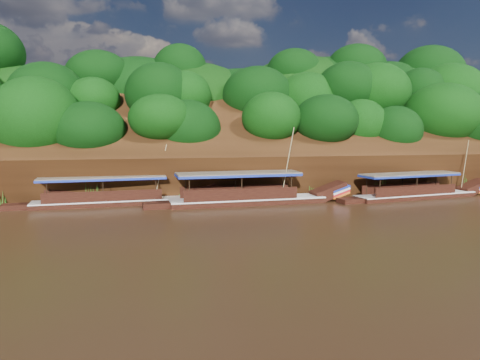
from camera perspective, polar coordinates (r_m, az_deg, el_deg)
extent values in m
plane|color=black|center=(31.43, 4.61, -5.04)|extent=(160.00, 160.00, 0.00)
cube|color=black|center=(46.48, -0.60, 3.17)|extent=(120.00, 16.12, 13.64)
cube|color=black|center=(56.62, -2.39, 0.25)|extent=(120.00, 24.00, 12.00)
ellipsoid|color=#0A3F0D|center=(44.80, -7.95, 2.97)|extent=(18.00, 8.00, 6.40)
ellipsoid|color=#0A3F0D|center=(53.36, -1.96, 9.75)|extent=(24.00, 11.00, 8.40)
ellipsoid|color=#0A3F0D|center=(54.74, 25.31, 2.96)|extent=(18.00, 8.00, 6.00)
cube|color=black|center=(43.82, 20.61, -2.09)|extent=(11.79, 4.00, 0.82)
cube|color=silver|center=(43.76, 20.63, -1.59)|extent=(11.80, 4.06, 0.09)
cube|color=black|center=(48.29, 26.47, -0.82)|extent=(2.96, 1.95, 1.59)
cube|color=#172D9B|center=(48.80, 27.06, -0.46)|extent=(1.68, 1.78, 0.59)
cube|color=red|center=(48.83, 27.04, -0.82)|extent=(1.68, 1.78, 0.59)
cube|color=brown|center=(43.08, 20.00, 0.72)|extent=(9.36, 3.85, 0.11)
cube|color=#172D9B|center=(43.09, 20.00, 0.58)|extent=(9.36, 3.85, 0.16)
cylinder|color=tan|center=(46.65, 25.73, 1.64)|extent=(0.63, 1.49, 4.55)
cube|color=black|center=(38.10, 0.97, -2.93)|extent=(12.81, 3.16, 0.95)
cube|color=silver|center=(38.03, 0.97, -2.26)|extent=(12.82, 3.23, 0.11)
cube|color=black|center=(40.47, 10.75, -1.42)|extent=(3.12, 1.94, 1.79)
cube|color=#172D9B|center=(40.77, 11.77, -0.93)|extent=(1.68, 1.91, 0.65)
cube|color=red|center=(40.82, 11.76, -1.43)|extent=(1.68, 1.91, 0.65)
cube|color=brown|center=(37.55, -0.19, 0.85)|extent=(10.09, 3.33, 0.13)
cube|color=#172D9B|center=(37.56, -0.19, 0.66)|extent=(10.09, 3.33, 0.19)
cylinder|color=tan|center=(38.05, 5.84, 2.14)|extent=(0.74, 1.08, 5.69)
cube|color=black|center=(39.01, -15.13, -2.94)|extent=(12.63, 3.17, 0.85)
cube|color=silver|center=(38.94, -15.15, -2.35)|extent=(12.63, 3.23, 0.09)
cube|color=black|center=(39.59, -4.94, -1.62)|extent=(3.06, 1.81, 1.68)
cube|color=#172D9B|center=(39.70, -3.84, -1.17)|extent=(1.67, 1.75, 0.63)
cube|color=red|center=(39.75, -3.84, -1.63)|extent=(1.67, 1.75, 0.63)
cube|color=brown|center=(38.70, -16.39, 0.35)|extent=(9.95, 3.24, 0.11)
cube|color=#172D9B|center=(38.71, -16.39, 0.18)|extent=(9.95, 3.24, 0.17)
cylinder|color=tan|center=(38.69, -9.64, 1.09)|extent=(1.11, 0.56, 4.33)
cone|color=#306118|center=(39.57, -17.44, -1.58)|extent=(1.50, 1.50, 1.78)
cone|color=#306118|center=(39.46, -6.59, -1.51)|extent=(1.50, 1.50, 1.53)
cone|color=#306118|center=(40.76, 3.65, -0.95)|extent=(1.50, 1.50, 1.91)
cone|color=#306118|center=(42.23, 8.71, -0.80)|extent=(1.50, 1.50, 1.83)
cone|color=#306118|center=(44.00, 16.64, -0.82)|extent=(1.50, 1.50, 1.66)
cone|color=#306118|center=(49.17, 25.73, -0.20)|extent=(1.50, 1.50, 2.06)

